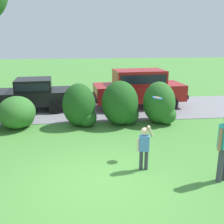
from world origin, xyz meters
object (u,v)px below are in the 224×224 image
parked_suv (139,87)px  frisbee (157,98)px  parked_sedan (30,93)px  child_thrower (144,145)px

parked_suv → frisbee: size_ratio=17.10×
parked_suv → frisbee: (-0.72, -5.82, 0.73)m
parked_sedan → parked_suv: size_ratio=0.94×
child_thrower → frisbee: size_ratio=4.57×
parked_suv → child_thrower: (-1.27, -6.68, -0.36)m
child_thrower → frisbee: bearing=57.3°
parked_suv → frisbee: bearing=-97.0°
parked_sedan → frisbee: (4.71, -5.84, 0.96)m
frisbee → parked_suv: bearing=83.0°
frisbee → parked_sedan: bearing=128.9°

